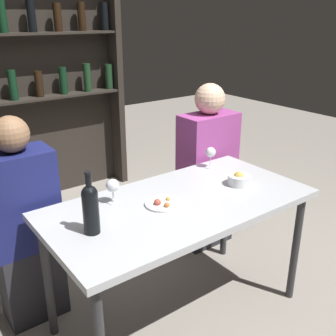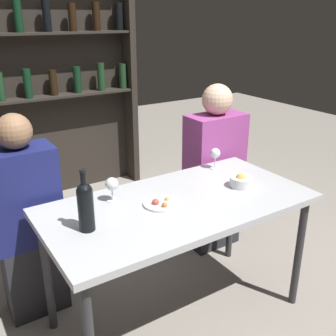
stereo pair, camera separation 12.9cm
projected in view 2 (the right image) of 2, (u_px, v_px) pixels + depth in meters
ground_plane at (178, 313)px, 2.29m from camera, size 10.00×10.00×0.00m
dining_table at (179, 213)px, 2.05m from camera, size 1.40×0.70×0.73m
wine_rack_wall at (50, 67)px, 3.41m from camera, size 1.56×0.21×2.27m
wine_bottle at (85, 204)px, 1.71m from camera, size 0.07×0.07×0.29m
wine_glass_0 at (215, 154)px, 2.42m from camera, size 0.06×0.06×0.13m
wine_glass_1 at (112, 185)px, 2.00m from camera, size 0.07×0.07×0.13m
food_plate_0 at (161, 203)px, 1.98m from camera, size 0.18×0.18×0.04m
snack_bowl at (241, 181)px, 2.18m from camera, size 0.12×0.12×0.08m
seated_person_left at (28, 225)px, 2.15m from camera, size 0.36×0.22×1.17m
seated_person_right at (214, 173)px, 2.80m from camera, size 0.41×0.22×1.20m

